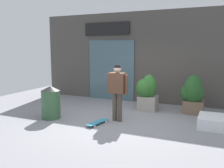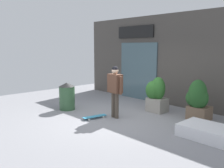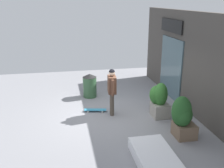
# 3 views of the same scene
# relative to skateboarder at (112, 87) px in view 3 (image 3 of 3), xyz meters

# --- Properties ---
(ground_plane) EXTENTS (12.00, 12.00, 0.00)m
(ground_plane) POSITION_rel_skateboarder_xyz_m (0.05, -0.12, -0.98)
(ground_plane) COLOR gray
(building_facade) EXTENTS (8.75, 0.31, 3.40)m
(building_facade) POSITION_rel_skateboarder_xyz_m (-0.01, 2.79, 0.71)
(building_facade) COLOR #4C4742
(building_facade) RESTS_ON ground_plane
(skateboarder) EXTENTS (0.64, 0.30, 1.61)m
(skateboarder) POSITION_rel_skateboarder_xyz_m (0.00, 0.00, 0.00)
(skateboarder) COLOR #4C4238
(skateboarder) RESTS_ON ground_plane
(skateboard) EXTENTS (0.33, 0.79, 0.08)m
(skateboard) POSITION_rel_skateboarder_xyz_m (-0.36, -0.52, -0.92)
(skateboard) COLOR teal
(skateboard) RESTS_ON ground_plane
(planter_box_left) EXTENTS (0.72, 0.68, 1.23)m
(planter_box_left) POSITION_rel_skateboarder_xyz_m (1.85, 1.66, -0.35)
(planter_box_left) COLOR brown
(planter_box_left) RESTS_ON ground_plane
(planter_box_right) EXTENTS (0.67, 0.61, 1.19)m
(planter_box_right) POSITION_rel_skateboarder_xyz_m (0.43, 1.51, -0.38)
(planter_box_right) COLOR gray
(planter_box_right) RESTS_ON ground_plane
(trash_bin) EXTENTS (0.55, 0.55, 0.96)m
(trash_bin) POSITION_rel_skateboarder_xyz_m (-1.87, -0.54, -0.50)
(trash_bin) COLOR #335938
(trash_bin) RESTS_ON ground_plane
(snow_ledge) EXTENTS (1.58, 0.90, 0.30)m
(snow_ledge) POSITION_rel_skateboarder_xyz_m (2.92, 0.47, -0.83)
(snow_ledge) COLOR white
(snow_ledge) RESTS_ON ground_plane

